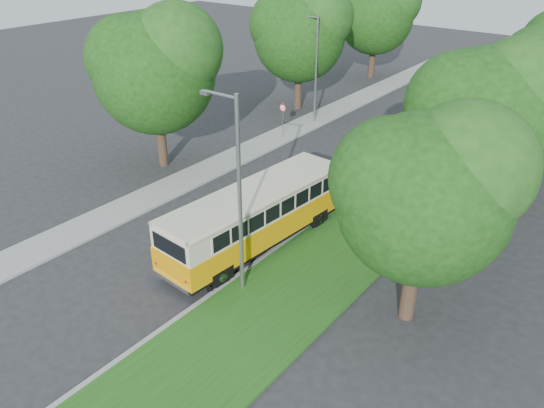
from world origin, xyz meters
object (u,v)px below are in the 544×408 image
Objects in this scene: car_white at (423,129)px; car_grey at (458,105)px; car_blue at (429,115)px; vintage_bus at (256,218)px; car_silver at (349,164)px; lamppost_far at (315,66)px; lamppost_near at (238,192)px.

car_white is 6.54m from car_grey.
car_grey reaches higher than car_blue.
car_silver is at bearing 97.84° from vintage_bus.
lamppost_far is 1.56× the size of car_blue.
lamppost_far reaches higher than car_silver.
car_blue is at bearing 35.23° from lamppost_far.
lamppost_near is at bearing -99.31° from car_blue.
lamppost_far is at bearing -168.96° from car_white.
lamppost_far is 11.81m from car_grey.
lamppost_far is 1.78× the size of car_silver.
car_white is (0.36, 17.35, -0.75)m from vintage_bus.
car_silver reaches higher than car_white.
car_silver is at bearing -104.62° from car_blue.
car_blue is 3.59m from car_grey.
car_blue is at bearing 104.16° from car_white.
car_blue reaches higher than car_white.
car_silver is 0.88× the size of car_blue.
lamppost_far is 8.61m from car_white.
car_grey reaches higher than car_silver.
car_silver is (-0.56, 9.10, -0.72)m from vintage_bus.
lamppost_far is 9.02m from car_blue.
lamppost_near is 4.41m from vintage_bus.
vintage_bus is 2.33× the size of car_white.
lamppost_near is at bearing -57.42° from vintage_bus.
lamppost_far is at bearing -135.36° from car_grey.
lamppost_far reaches higher than car_white.
vintage_bus is 2.02× the size of car_blue.
vintage_bus is 9.15m from car_silver.
car_grey is (0.36, 23.89, -0.69)m from vintage_bus.
car_silver reaches higher than car_blue.
lamppost_near is at bearing -91.56° from car_silver.
car_grey is (0.00, 6.54, 0.07)m from car_white.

